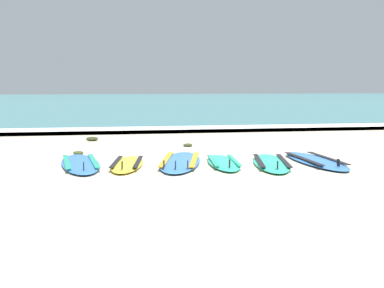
{
  "coord_description": "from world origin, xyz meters",
  "views": [
    {
      "loc": [
        -2.24,
        -8.83,
        1.27
      ],
      "look_at": [
        -0.38,
        0.52,
        0.25
      ],
      "focal_mm": 51.59,
      "sensor_mm": 36.0,
      "label": 1
    }
  ],
  "objects_px": {
    "surfboard_0": "(80,163)",
    "surfboard_4": "(271,163)",
    "surfboard_3": "(223,162)",
    "surfboard_1": "(127,164)",
    "surfboard_2": "(180,162)",
    "surfboard_5": "(315,160)"
  },
  "relations": [
    {
      "from": "surfboard_0",
      "to": "surfboard_4",
      "type": "xyz_separation_m",
      "value": [
        2.99,
        -0.51,
        0.0
      ]
    },
    {
      "from": "surfboard_3",
      "to": "surfboard_0",
      "type": "bearing_deg",
      "value": 171.65
    },
    {
      "from": "surfboard_1",
      "to": "surfboard_2",
      "type": "bearing_deg",
      "value": 7.2
    },
    {
      "from": "surfboard_1",
      "to": "surfboard_2",
      "type": "height_order",
      "value": "same"
    },
    {
      "from": "surfboard_1",
      "to": "surfboard_2",
      "type": "distance_m",
      "value": 0.87
    },
    {
      "from": "surfboard_5",
      "to": "surfboard_2",
      "type": "bearing_deg",
      "value": 172.02
    },
    {
      "from": "surfboard_0",
      "to": "surfboard_1",
      "type": "relative_size",
      "value": 1.2
    },
    {
      "from": "surfboard_3",
      "to": "surfboard_4",
      "type": "height_order",
      "value": "same"
    },
    {
      "from": "surfboard_0",
      "to": "surfboard_1",
      "type": "distance_m",
      "value": 0.75
    },
    {
      "from": "surfboard_2",
      "to": "surfboard_3",
      "type": "relative_size",
      "value": 1.34
    },
    {
      "from": "surfboard_0",
      "to": "surfboard_1",
      "type": "xyz_separation_m",
      "value": [
        0.72,
        -0.2,
        0.0
      ]
    },
    {
      "from": "surfboard_0",
      "to": "surfboard_5",
      "type": "xyz_separation_m",
      "value": [
        3.79,
        -0.4,
        -0.0
      ]
    },
    {
      "from": "surfboard_3",
      "to": "surfboard_5",
      "type": "bearing_deg",
      "value": -2.64
    },
    {
      "from": "surfboard_3",
      "to": "surfboard_4",
      "type": "relative_size",
      "value": 0.86
    },
    {
      "from": "surfboard_1",
      "to": "surfboard_5",
      "type": "xyz_separation_m",
      "value": [
        3.07,
        -0.2,
        -0.0
      ]
    },
    {
      "from": "surfboard_2",
      "to": "surfboard_5",
      "type": "distance_m",
      "value": 2.22
    },
    {
      "from": "surfboard_2",
      "to": "surfboard_5",
      "type": "bearing_deg",
      "value": -7.98
    },
    {
      "from": "surfboard_0",
      "to": "surfboard_2",
      "type": "distance_m",
      "value": 1.59
    },
    {
      "from": "surfboard_4",
      "to": "surfboard_2",
      "type": "bearing_deg",
      "value": 163.32
    },
    {
      "from": "surfboard_2",
      "to": "surfboard_4",
      "type": "relative_size",
      "value": 1.16
    },
    {
      "from": "surfboard_3",
      "to": "surfboard_4",
      "type": "xyz_separation_m",
      "value": [
        0.74,
        -0.18,
        -0.0
      ]
    },
    {
      "from": "surfboard_3",
      "to": "surfboard_4",
      "type": "bearing_deg",
      "value": -13.82
    }
  ]
}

